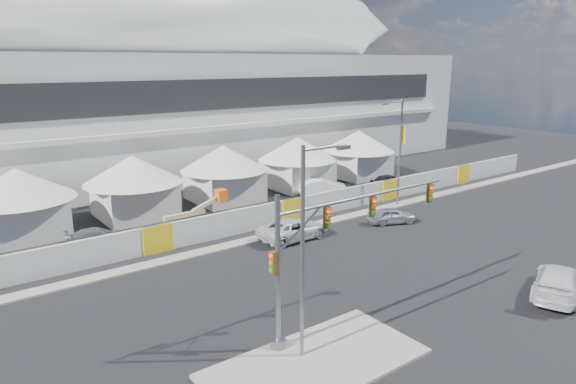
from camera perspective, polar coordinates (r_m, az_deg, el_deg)
ground at (r=29.81m, az=8.35°, el=-12.14°), size 160.00×160.00×0.00m
median_island at (r=24.28m, az=3.08°, el=-18.45°), size 10.00×5.00×0.15m
far_curb at (r=51.73m, az=14.23°, el=-0.84°), size 80.00×1.20×0.12m
stadium at (r=66.34m, az=-12.17°, el=10.78°), size 80.00×24.80×21.98m
tent_row at (r=47.96m, az=-11.78°, el=1.93°), size 53.40×8.40×5.40m
hoarding_fence at (r=43.33m, az=0.42°, el=-2.03°), size 70.00×0.25×2.00m
scaffold_tower at (r=85.33m, az=13.30°, el=9.12°), size 4.40×4.40×12.00m
sedan_silver at (r=43.79m, az=11.44°, el=-2.57°), size 3.06×4.35×1.37m
pickup_curb at (r=39.17m, az=0.61°, el=-4.14°), size 2.73×5.77×1.59m
pickup_near at (r=33.92m, az=27.80°, el=-8.76°), size 4.39×6.41×1.72m
lot_car_a at (r=52.14m, az=3.88°, el=0.55°), size 4.10×5.10×1.63m
lot_car_b at (r=56.04m, az=11.17°, el=1.21°), size 2.21×4.52×1.48m
lot_car_c at (r=40.47m, az=-20.41°, el=-4.68°), size 2.39×4.66×1.29m
traffic_mast at (r=24.76m, az=3.55°, el=-6.62°), size 11.63×0.72×7.42m
streetlight_median at (r=22.39m, az=2.14°, el=-5.21°), size 2.69×0.27×9.71m
streetlight_curb at (r=48.10m, az=12.18°, el=5.10°), size 2.94×0.66×9.93m
boom_lift at (r=40.01m, az=-11.94°, el=-3.92°), size 6.50×1.59×3.30m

